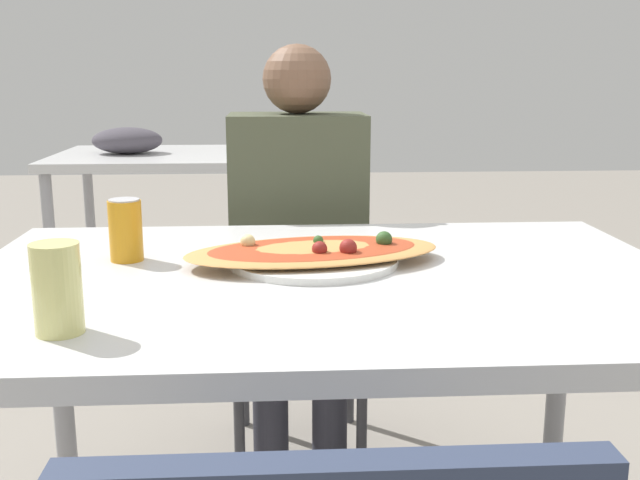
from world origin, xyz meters
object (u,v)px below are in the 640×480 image
object	(u,v)px
pizza_main	(314,253)
soda_can	(126,230)
drink_glass	(57,289)
person_seated	(298,226)
chair_far_seated	(297,283)
dining_table	(326,307)

from	to	relation	value
pizza_main	soda_can	bearing A→B (deg)	173.34
soda_can	drink_glass	bearing A→B (deg)	-92.10
person_seated	soda_can	distance (m)	0.67
chair_far_seated	person_seated	size ratio (longest dim) A/B	0.73
pizza_main	soda_can	world-z (taller)	soda_can
dining_table	drink_glass	bearing A→B (deg)	-143.85
pizza_main	drink_glass	world-z (taller)	drink_glass
soda_can	drink_glass	xyz separation A→B (m)	(-0.02, -0.43, 0.00)
person_seated	pizza_main	size ratio (longest dim) A/B	2.17
chair_far_seated	pizza_main	distance (m)	0.75
dining_table	drink_glass	size ratio (longest dim) A/B	10.21
dining_table	person_seated	world-z (taller)	person_seated
person_seated	soda_can	size ratio (longest dim) A/B	9.53
pizza_main	dining_table	bearing A→B (deg)	-77.85
person_seated	soda_can	bearing A→B (deg)	56.62
pizza_main	drink_glass	bearing A→B (deg)	-135.47
chair_far_seated	pizza_main	size ratio (longest dim) A/B	1.59
chair_far_seated	person_seated	world-z (taller)	person_seated
person_seated	drink_glass	world-z (taller)	person_seated
dining_table	chair_far_seated	world-z (taller)	chair_far_seated
chair_far_seated	soda_can	bearing A→B (deg)	61.29
dining_table	chair_far_seated	size ratio (longest dim) A/B	1.57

